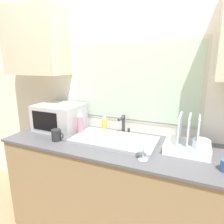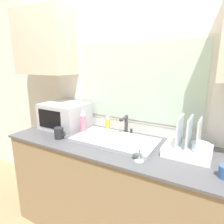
% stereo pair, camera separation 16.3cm
% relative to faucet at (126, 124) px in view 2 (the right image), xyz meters
% --- Properties ---
extents(countertop, '(2.03, 0.69, 0.92)m').
position_rel_faucet_xyz_m(countertop, '(0.05, -0.23, -0.57)').
color(countertop, '#8C7251').
rests_on(countertop, ground_plane).
extents(wall_back, '(6.00, 0.38, 2.60)m').
position_rel_faucet_xyz_m(wall_back, '(0.05, 0.09, 0.38)').
color(wall_back, silver).
rests_on(wall_back, ground_plane).
extents(sink_basin, '(0.72, 0.39, 0.03)m').
position_rel_faucet_xyz_m(sink_basin, '(-0.01, -0.21, -0.09)').
color(sink_basin, '#9EA0A5').
rests_on(sink_basin, countertop).
extents(faucet, '(0.08, 0.14, 0.19)m').
position_rel_faucet_xyz_m(faucet, '(0.00, 0.00, 0.00)').
color(faucet, '#333338').
rests_on(faucet, countertop).
extents(microwave, '(0.45, 0.37, 0.26)m').
position_rel_faucet_xyz_m(microwave, '(-0.65, -0.12, 0.02)').
color(microwave, '#B2B2B7').
rests_on(microwave, countertop).
extents(dish_rack, '(0.34, 0.27, 0.29)m').
position_rel_faucet_xyz_m(dish_rack, '(0.60, -0.17, -0.04)').
color(dish_rack, white).
rests_on(dish_rack, countertop).
extents(spray_bottle, '(0.06, 0.06, 0.25)m').
position_rel_faucet_xyz_m(spray_bottle, '(-0.37, -0.18, 0.01)').
color(spray_bottle, '#D8728C').
rests_on(spray_bottle, countertop).
extents(soap_bottle, '(0.05, 0.05, 0.15)m').
position_rel_faucet_xyz_m(soap_bottle, '(-0.20, 0.00, -0.04)').
color(soap_bottle, gold).
rests_on(soap_bottle, countertop).
extents(mug_near_sink, '(0.12, 0.08, 0.10)m').
position_rel_faucet_xyz_m(mug_near_sink, '(-0.48, -0.39, -0.06)').
color(mug_near_sink, '#262628').
rests_on(mug_near_sink, countertop).
extents(wine_glass, '(0.07, 0.07, 0.19)m').
position_rel_faucet_xyz_m(wine_glass, '(0.31, -0.43, 0.03)').
color(wine_glass, silver).
rests_on(wine_glass, countertop).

